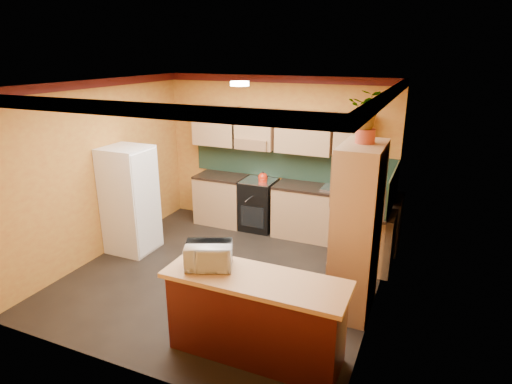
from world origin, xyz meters
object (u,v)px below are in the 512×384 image
Objects in this scene: stove at (259,205)px; breakfast_bar at (255,319)px; fridge at (130,200)px; microwave at (209,256)px; base_cabinets_back at (292,210)px; pantry at (357,230)px.

breakfast_bar is at bearing -67.60° from stove.
fridge reaches higher than microwave.
fridge is at bearing -143.30° from base_cabinets_back.
base_cabinets_back is 2.44m from pantry.
base_cabinets_back is at bearing 102.16° from breakfast_bar.
stove is (-0.62, -0.00, 0.02)m from base_cabinets_back.
fridge reaches higher than base_cabinets_back.
stove is 3.33m from microwave.
base_cabinets_back and breakfast_bar have the same top height.
pantry is at bearing 59.87° from breakfast_bar.
pantry is at bearing -42.11° from stove.
breakfast_bar is (2.84, -1.57, -0.41)m from fridge.
pantry is at bearing 21.89° from microwave.
stove is 2.25m from fridge.
fridge is 0.81× the size of pantry.
pantry reaches higher than stove.
microwave is at bearing -34.21° from fridge.
stove is at bearing -180.00° from base_cabinets_back.
breakfast_bar is (1.31, -3.18, -0.02)m from stove.
fridge is (-1.53, -1.61, 0.39)m from stove.
fridge is at bearing 122.26° from microwave.
stove is 0.51× the size of breakfast_bar.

